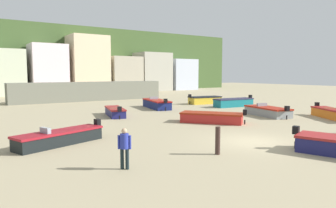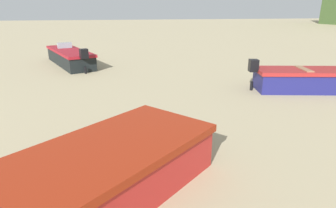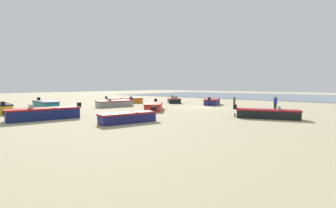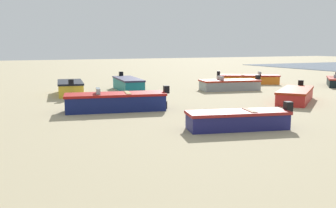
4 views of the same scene
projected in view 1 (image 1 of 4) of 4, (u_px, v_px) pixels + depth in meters
ground_plane at (254, 142)px, 16.90m from camera, size 160.00×160.00×0.00m
headland_hill at (29, 61)px, 70.94m from camera, size 90.00×32.00×13.14m
harbor_pier at (90, 91)px, 42.45m from camera, size 20.67×2.40×2.56m
townhouse_left at (4, 73)px, 51.12m from camera, size 6.16×5.16×7.71m
townhouse_centre_left at (48, 69)px, 55.15m from camera, size 6.04×5.66×8.87m
townhouse_centre at (88, 65)px, 59.41m from camera, size 6.93×6.37×10.87m
townhouse_centre_right at (123, 74)px, 63.66m from camera, size 6.40×6.40×7.12m
townhouse_right at (153, 72)px, 67.08m from camera, size 6.97×5.52×8.15m
townhouse_far_right at (179, 75)px, 71.52m from camera, size 6.26×6.21×6.93m
boat_navy_0 at (157, 104)px, 33.12m from camera, size 2.64×5.47×1.23m
boat_orange_1 at (335, 114)px, 25.35m from camera, size 3.75×5.15×1.13m
boat_teal_4 at (234, 102)px, 34.69m from camera, size 5.01×2.00×1.26m
boat_yellow_5 at (205, 100)px, 38.03m from camera, size 4.36×2.24×1.23m
boat_black_6 at (60, 137)px, 16.18m from camera, size 5.01×2.78×1.06m
boat_grey_7 at (267, 111)px, 27.15m from camera, size 2.64×4.83×1.11m
boat_red_8 at (212, 118)px, 23.38m from camera, size 4.16×4.66×1.09m
boat_navy_9 at (115, 112)px, 27.10m from camera, size 2.24×4.44×1.05m
mooring_post_near_water at (218, 141)px, 14.19m from camera, size 0.23×0.23×1.29m
beach_walker_foreground at (124, 145)px, 11.95m from camera, size 0.48×0.48×1.62m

